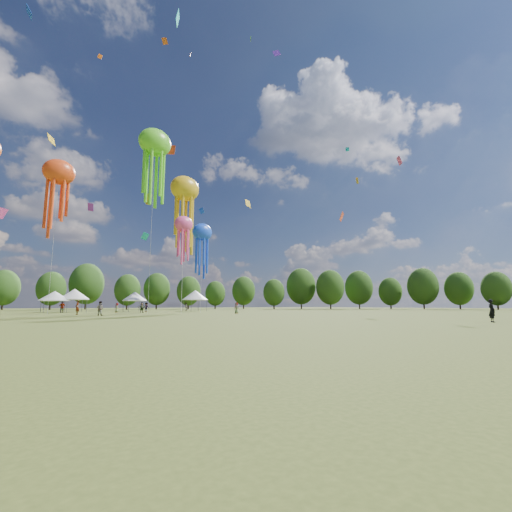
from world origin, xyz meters
TOP-DOWN VIEW (x-y plane):
  - ground at (0.00, 0.00)m, footprint 300.00×300.00m
  - observer_main at (8.93, -2.38)m, footprint 0.70×0.69m
  - spectator_near at (-9.00, 30.19)m, footprint 1.01×0.98m
  - spectators_far at (2.16, 46.82)m, footprint 25.97×26.80m
  - festival_tents at (-3.83, 54.19)m, footprint 40.10×9.64m
  - show_kites at (-0.60, 44.11)m, footprint 37.53×19.01m
  - small_kites at (0.44, 42.00)m, footprint 74.83×59.70m
  - treeline at (-3.87, 62.51)m, footprint 201.57×95.24m

SIDE VIEW (x-z plane):
  - ground at x=0.00m, z-range 0.00..0.00m
  - observer_main at x=8.93m, z-range 0.00..1.62m
  - spectator_near at x=-9.00m, z-range 0.00..1.65m
  - spectators_far at x=2.16m, z-range -0.07..1.78m
  - festival_tents at x=-3.83m, z-range 0.88..5.10m
  - treeline at x=-3.87m, z-range -0.17..13.26m
  - show_kites at x=-0.60m, z-range 6.06..33.58m
  - small_kites at x=0.44m, z-range 7.59..53.91m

